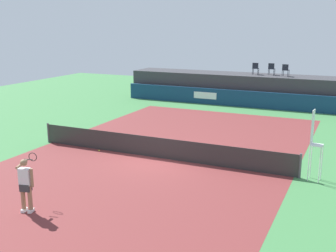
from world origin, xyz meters
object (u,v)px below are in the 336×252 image
at_px(umpire_chair, 314,140).
at_px(spectator_chair_left, 272,68).
at_px(net_post_far, 300,166).
at_px(spectator_chair_center, 286,70).
at_px(tennis_player, 26,183).
at_px(tennis_ball, 99,150).
at_px(spectator_chair_far_left, 256,68).
at_px(net_post_near, 48,133).

bearing_deg(umpire_chair, spectator_chair_left, 106.94).
xyz_separation_m(spectator_chair_left, net_post_far, (4.28, -15.49, -2.19)).
bearing_deg(umpire_chair, net_post_far, -178.62).
height_order(spectator_chair_center, umpire_chair, spectator_chair_center).
bearing_deg(spectator_chair_left, tennis_player, -98.30).
xyz_separation_m(umpire_chair, tennis_ball, (-9.61, -0.27, -1.55)).
bearing_deg(spectator_chair_far_left, net_post_far, -70.45).
relative_size(spectator_chair_left, net_post_near, 0.89).
relative_size(net_post_far, tennis_player, 0.56).
xyz_separation_m(spectator_chair_center, umpire_chair, (3.62, -15.04, -1.11)).
bearing_deg(tennis_ball, spectator_chair_left, 72.76).
bearing_deg(spectator_chair_left, net_post_near, -117.66).
bearing_deg(spectator_chair_far_left, umpire_chair, -69.01).
bearing_deg(spectator_chair_far_left, tennis_player, -95.39).
bearing_deg(tennis_ball, spectator_chair_center, 68.63).
bearing_deg(spectator_chair_center, net_post_far, -78.06).
relative_size(spectator_chair_left, spectator_chair_center, 1.00).
height_order(spectator_chair_far_left, tennis_ball, spectator_chair_far_left).
xyz_separation_m(spectator_chair_left, spectator_chair_center, (1.10, -0.44, 0.00)).
distance_m(spectator_chair_center, tennis_ball, 16.65).
relative_size(net_post_near, tennis_ball, 14.71).
relative_size(umpire_chair, net_post_far, 2.76).
bearing_deg(net_post_far, net_post_near, 180.00).
relative_size(spectator_chair_far_left, tennis_ball, 13.06).
distance_m(spectator_chair_far_left, spectator_chair_left, 1.18).
bearing_deg(net_post_near, spectator_chair_far_left, 65.61).
bearing_deg(tennis_ball, tennis_player, -75.91).
xyz_separation_m(net_post_far, tennis_player, (-7.53, -6.79, 0.46)).
height_order(spectator_chair_far_left, spectator_chair_left, same).
distance_m(spectator_chair_left, tennis_player, 22.58).
xyz_separation_m(spectator_chair_far_left, spectator_chair_center, (2.26, -0.29, 0.00)).
distance_m(spectator_chair_left, umpire_chair, 16.22).
bearing_deg(umpire_chair, tennis_ball, -178.38).
xyz_separation_m(net_post_near, tennis_player, (4.87, -6.79, 0.46)).
distance_m(umpire_chair, net_post_near, 12.88).
height_order(umpire_chair, tennis_ball, umpire_chair).
xyz_separation_m(spectator_chair_center, tennis_ball, (-5.99, -15.31, -2.66)).
bearing_deg(net_post_far, tennis_ball, -178.37).
height_order(spectator_chair_center, tennis_player, spectator_chair_center).
xyz_separation_m(net_post_near, tennis_ball, (3.23, -0.26, -0.46)).
xyz_separation_m(spectator_chair_far_left, net_post_far, (5.45, -15.34, -2.19)).
relative_size(spectator_chair_center, net_post_near, 0.89).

